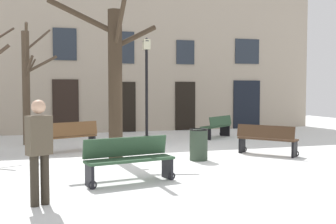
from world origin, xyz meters
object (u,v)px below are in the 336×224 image
(streetlamp, at_px, (147,78))
(bench_far_corner, at_px, (267,139))
(litter_bin, at_px, (199,144))
(tree_near_facade, at_px, (27,82))
(tree_left_of_center, at_px, (114,77))
(bench_near_center_tree, at_px, (217,126))
(person_crossing_plaza, at_px, (39,147))
(bench_back_to_back_right, at_px, (129,159))
(bench_near_lamp, at_px, (71,136))

(streetlamp, relative_size, bench_far_corner, 2.35)
(litter_bin, relative_size, bench_far_corner, 0.53)
(tree_near_facade, distance_m, tree_left_of_center, 4.40)
(bench_far_corner, bearing_deg, litter_bin, 56.44)
(tree_left_of_center, relative_size, bench_near_center_tree, 2.66)
(tree_left_of_center, bearing_deg, streetlamp, 63.03)
(tree_left_of_center, height_order, litter_bin, tree_left_of_center)
(streetlamp, height_order, bench_far_corner, streetlamp)
(tree_near_facade, bearing_deg, litter_bin, -45.88)
(tree_near_facade, height_order, tree_left_of_center, tree_left_of_center)
(streetlamp, height_order, litter_bin, streetlamp)
(bench_near_center_tree, distance_m, person_crossing_plaza, 10.04)
(tree_near_facade, distance_m, bench_back_to_back_right, 7.05)
(bench_back_to_back_right, bearing_deg, bench_near_lamp, 89.81)
(streetlamp, distance_m, bench_near_lamp, 3.73)
(streetlamp, xyz_separation_m, bench_near_center_tree, (2.85, 0.23, -1.83))
(litter_bin, bearing_deg, bench_near_lamp, 141.39)
(person_crossing_plaza, bearing_deg, tree_near_facade, 65.71)
(bench_near_center_tree, distance_m, bench_near_lamp, 5.96)
(bench_near_lamp, bearing_deg, tree_left_of_center, 99.95)
(streetlamp, xyz_separation_m, litter_bin, (0.35, -4.22, -1.86))
(bench_far_corner, relative_size, person_crossing_plaza, 0.92)
(streetlamp, relative_size, litter_bin, 4.45)
(tree_left_of_center, xyz_separation_m, bench_near_center_tree, (4.60, 3.66, -1.77))
(tree_near_facade, distance_m, streetlamp, 4.07)
(bench_far_corner, relative_size, bench_near_lamp, 0.96)
(bench_far_corner, distance_m, bench_back_to_back_right, 4.97)
(litter_bin, relative_size, bench_near_lamp, 0.51)
(streetlamp, distance_m, bench_near_center_tree, 3.40)
(bench_near_lamp, distance_m, person_crossing_plaza, 5.78)
(tree_left_of_center, bearing_deg, litter_bin, -20.68)
(bench_far_corner, distance_m, person_crossing_plaza, 7.08)
(tree_left_of_center, bearing_deg, person_crossing_plaza, -115.49)
(tree_near_facade, relative_size, bench_near_lamp, 2.48)
(tree_near_facade, relative_size, streetlamp, 1.10)
(tree_left_of_center, height_order, bench_back_to_back_right, tree_left_of_center)
(tree_left_of_center, distance_m, bench_far_corner, 4.65)
(litter_bin, bearing_deg, bench_near_center_tree, 60.71)
(litter_bin, xyz_separation_m, person_crossing_plaza, (-4.00, -3.19, 0.53))
(streetlamp, xyz_separation_m, bench_back_to_back_right, (-1.92, -6.19, -1.81))
(streetlamp, bearing_deg, litter_bin, -85.22)
(streetlamp, distance_m, bench_far_corner, 5.06)
(litter_bin, distance_m, bench_near_center_tree, 5.10)
(litter_bin, height_order, bench_far_corner, bench_far_corner)
(bench_far_corner, xyz_separation_m, person_crossing_plaza, (-6.18, -3.43, 0.49))
(tree_near_facade, bearing_deg, bench_far_corner, -33.18)
(streetlamp, bearing_deg, bench_back_to_back_right, -107.25)
(bench_near_lamp, height_order, person_crossing_plaza, person_crossing_plaza)
(streetlamp, bearing_deg, bench_near_lamp, -148.23)
(bench_back_to_back_right, bearing_deg, litter_bin, 29.86)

